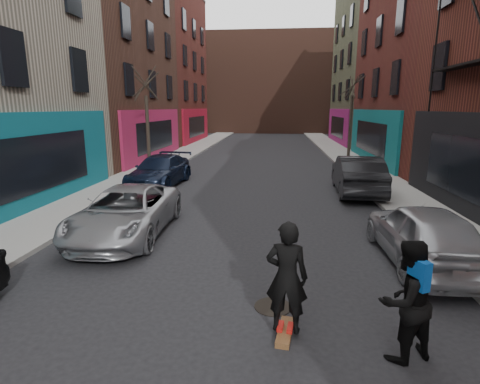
% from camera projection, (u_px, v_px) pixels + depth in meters
% --- Properties ---
extents(sidewalk_left, '(2.50, 84.00, 0.13)m').
position_uv_depth(sidewalk_left, '(194.00, 148.00, 33.45)').
color(sidewalk_left, gray).
rests_on(sidewalk_left, ground).
extents(sidewalk_right, '(2.50, 84.00, 0.13)m').
position_uv_depth(sidewalk_right, '(336.00, 150.00, 32.29)').
color(sidewalk_right, gray).
rests_on(sidewalk_right, ground).
extents(building_far, '(40.00, 10.00, 14.00)m').
position_uv_depth(building_far, '(270.00, 85.00, 56.58)').
color(building_far, '#47281E').
rests_on(building_far, ground).
extents(tree_left_far, '(2.00, 2.00, 6.50)m').
position_uv_depth(tree_left_far, '(147.00, 112.00, 21.07)').
color(tree_left_far, black).
rests_on(tree_left_far, sidewalk_left).
extents(tree_right_far, '(2.00, 2.00, 6.80)m').
position_uv_depth(tree_right_far, '(351.00, 109.00, 25.71)').
color(tree_right_far, black).
rests_on(tree_right_far, sidewalk_right).
extents(parked_left_far, '(2.46, 5.06, 1.39)m').
position_uv_depth(parked_left_far, '(126.00, 212.00, 10.83)').
color(parked_left_far, '#909398').
rests_on(parked_left_far, ground).
extents(parked_left_end, '(2.35, 5.02, 1.42)m').
position_uv_depth(parked_left_end, '(160.00, 171.00, 17.75)').
color(parked_left_end, black).
rests_on(parked_left_end, ground).
extents(parked_right_far, '(1.82, 4.37, 1.48)m').
position_uv_depth(parked_right_far, '(423.00, 234.00, 8.84)').
color(parked_right_far, '#9C9EA4').
rests_on(parked_right_far, ground).
extents(parked_right_end, '(2.00, 5.07, 1.64)m').
position_uv_depth(parked_right_end, '(357.00, 175.00, 16.09)').
color(parked_right_end, black).
rests_on(parked_right_end, ground).
extents(skateboard, '(0.34, 0.82, 0.10)m').
position_uv_depth(skateboard, '(285.00, 332.00, 6.14)').
color(skateboard, brown).
rests_on(skateboard, ground).
extents(skateboarder, '(0.73, 0.54, 1.85)m').
position_uv_depth(skateboarder, '(287.00, 277.00, 5.92)').
color(skateboarder, black).
rests_on(skateboarder, skateboard).
extents(pedestrian, '(1.11, 1.02, 1.85)m').
position_uv_depth(pedestrian, '(406.00, 300.00, 5.40)').
color(pedestrian, black).
rests_on(pedestrian, ground).
extents(manhole, '(0.73, 0.73, 0.01)m').
position_uv_depth(manhole, '(273.00, 307.00, 7.01)').
color(manhole, black).
rests_on(manhole, ground).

